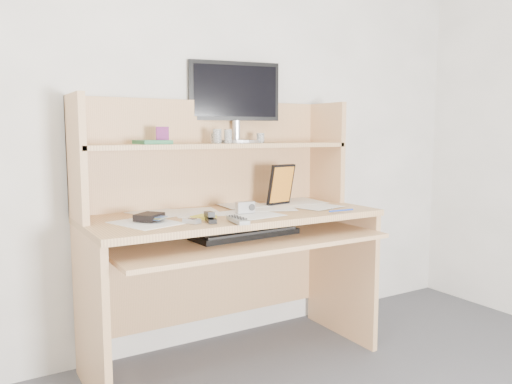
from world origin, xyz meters
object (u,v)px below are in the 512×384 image
keyboard (245,233)px  monitor (235,100)px  tv_remote (238,220)px  game_case (281,185)px  desk (225,222)px

keyboard → monitor: monitor is taller
tv_remote → game_case: bearing=45.3°
desk → keyboard: size_ratio=2.67×
desk → tv_remote: desk is taller
desk → game_case: 0.37m
desk → monitor: size_ratio=2.88×
desk → game_case: bearing=-0.9°
desk → tv_remote: size_ratio=8.40×
tv_remote → monitor: (0.27, 0.51, 0.54)m
tv_remote → monitor: monitor is taller
keyboard → monitor: (0.14, 0.35, 0.64)m
desk → tv_remote: bearing=-108.9°
monitor → keyboard: bearing=-100.7°
keyboard → game_case: (0.32, 0.17, 0.20)m
tv_remote → game_case: game_case is taller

